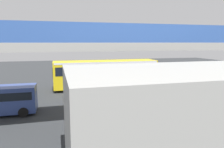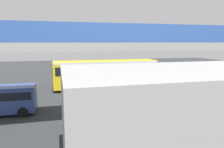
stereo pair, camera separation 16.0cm
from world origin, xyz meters
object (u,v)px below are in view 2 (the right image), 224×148
parked_van (0,98)px  pedestrian (84,78)px  city_bus (106,72)px  traffic_sign (110,68)px

parked_van → pedestrian: parked_van is taller
city_bus → pedestrian: city_bus is taller
pedestrian → city_bus: bearing=131.2°
pedestrian → parked_van: bearing=52.3°
city_bus → traffic_sign: (-1.33, -3.62, 0.01)m
traffic_sign → parked_van: bearing=44.3°
traffic_sign → pedestrian: bearing=18.1°
parked_van → traffic_sign: size_ratio=1.71×
parked_van → pedestrian: (-7.14, -9.23, -0.30)m
city_bus → pedestrian: size_ratio=6.44×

